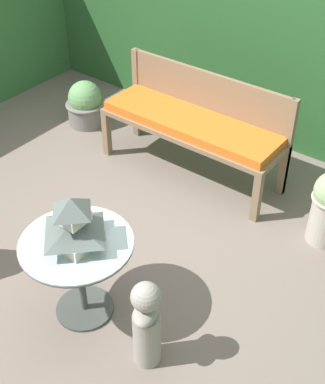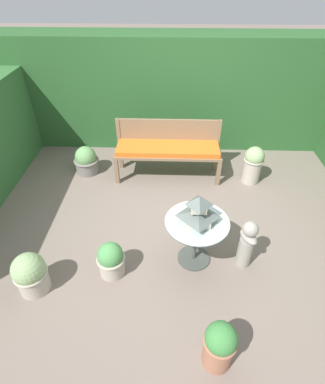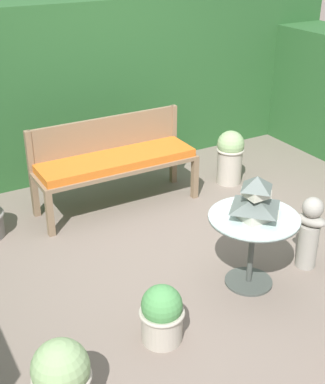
{
  "view_description": "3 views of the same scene",
  "coord_description": "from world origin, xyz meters",
  "views": [
    {
      "loc": [
        2.0,
        -2.18,
        2.76
      ],
      "look_at": [
        0.18,
        0.2,
        0.44
      ],
      "focal_mm": 50.0,
      "sensor_mm": 36.0,
      "label": 1
    },
    {
      "loc": [
        -0.09,
        -2.95,
        2.79
      ],
      "look_at": [
        -0.2,
        0.08,
        0.4
      ],
      "focal_mm": 28.0,
      "sensor_mm": 36.0,
      "label": 2
    },
    {
      "loc": [
        -2.12,
        -3.34,
        2.55
      ],
      "look_at": [
        -0.03,
        0.34,
        0.43
      ],
      "focal_mm": 50.0,
      "sensor_mm": 36.0,
      "label": 3
    }
  ],
  "objects": [
    {
      "name": "bench_backrest",
      "position": [
        -0.15,
        1.26,
        0.64
      ],
      "size": [
        1.61,
        0.06,
        0.87
      ],
      "color": "#7F664C",
      "rests_on": "ground"
    },
    {
      "name": "pagoda_birdhouse",
      "position": [
        0.19,
        -0.66,
        0.74
      ],
      "size": [
        0.34,
        0.34,
        0.33
      ],
      "color": "beige",
      "rests_on": "patio_table"
    },
    {
      "name": "garden_bust",
      "position": [
        0.75,
        -0.7,
        0.33
      ],
      "size": [
        0.22,
        0.28,
        0.63
      ],
      "rotation": [
        0.0,
        0.0,
        -1.15
      ],
      "color": "gray",
      "rests_on": "ground"
    },
    {
      "name": "foliage_hedge_back",
      "position": [
        0.0,
        2.27,
        0.93
      ],
      "size": [
        6.4,
        0.75,
        1.86
      ],
      "primitive_type": "cube",
      "color": "#285628",
      "rests_on": "ground"
    },
    {
      "name": "ground",
      "position": [
        0.0,
        0.0,
        0.0
      ],
      "size": [
        30.0,
        30.0,
        0.0
      ],
      "primitive_type": "plane",
      "color": "#75665B"
    },
    {
      "name": "patio_table",
      "position": [
        0.19,
        -0.66,
        0.47
      ],
      "size": [
        0.69,
        0.69,
        0.6
      ],
      "color": "#424742",
      "rests_on": "ground"
    },
    {
      "name": "potted_plant_bench_right",
      "position": [
        -1.46,
        1.1,
        0.21
      ],
      "size": [
        0.4,
        0.4,
        0.45
      ],
      "color": "slate",
      "rests_on": "ground"
    },
    {
      "name": "garden_bench",
      "position": [
        -0.15,
        1.03,
        0.46
      ],
      "size": [
        1.61,
        0.49,
        0.54
      ],
      "color": "#7F664C",
      "rests_on": "ground"
    }
  ]
}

